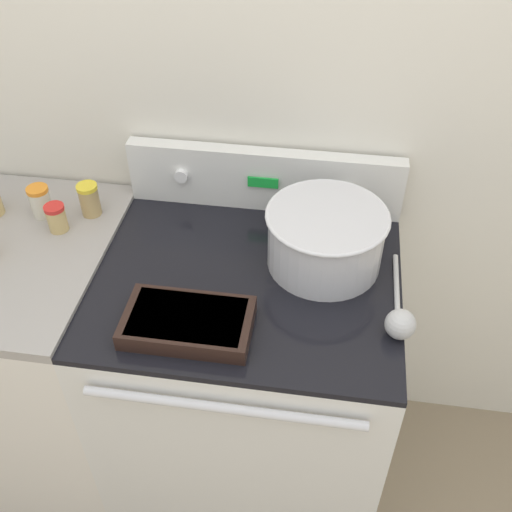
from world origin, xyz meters
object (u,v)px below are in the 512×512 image
spice_jar_yellow_cap (89,199)px  spice_jar_orange_cap (40,201)px  ladle (400,320)px  spice_jar_red_cap (57,218)px  mixing_bowl (326,236)px  casserole_dish (188,322)px

spice_jar_yellow_cap → spice_jar_orange_cap: 0.14m
ladle → spice_jar_red_cap: bearing=166.2°
mixing_bowl → spice_jar_orange_cap: bearing=174.8°
mixing_bowl → spice_jar_orange_cap: size_ratio=3.35×
ladle → spice_jar_yellow_cap: spice_jar_yellow_cap is taller
ladle → spice_jar_yellow_cap: bearing=160.1°
casserole_dish → spice_jar_orange_cap: 0.64m
casserole_dish → spice_jar_yellow_cap: spice_jar_yellow_cap is taller
ladle → spice_jar_yellow_cap: (-0.89, 0.32, 0.03)m
mixing_bowl → casserole_dish: bearing=-136.6°
casserole_dish → spice_jar_orange_cap: spice_jar_orange_cap is taller
mixing_bowl → spice_jar_yellow_cap: 0.70m
spice_jar_orange_cap → mixing_bowl: bearing=-5.2°
casserole_dish → spice_jar_yellow_cap: (-0.39, 0.40, 0.04)m
casserole_dish → spice_jar_red_cap: bearing=145.8°
casserole_dish → spice_jar_red_cap: size_ratio=3.72×
spice_jar_yellow_cap → spice_jar_red_cap: (-0.07, -0.09, -0.01)m
mixing_bowl → ladle: bearing=-48.1°
mixing_bowl → ladle: size_ratio=1.02×
spice_jar_red_cap → casserole_dish: bearing=-34.2°
spice_jar_yellow_cap → spice_jar_red_cap: 0.11m
casserole_dish → spice_jar_red_cap: (-0.45, 0.31, 0.03)m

